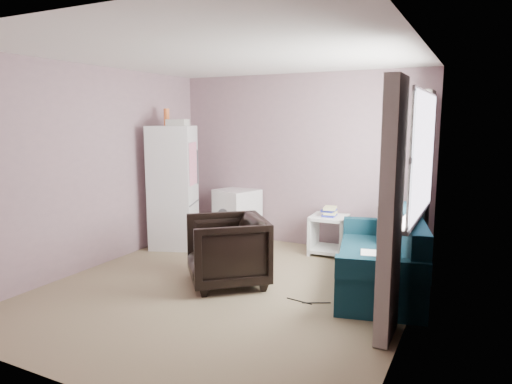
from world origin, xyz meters
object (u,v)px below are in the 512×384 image
Objects in this scene: side_table at (329,232)px; sofa at (384,262)px; fridge at (173,186)px; armchair at (227,247)px; washing_machine at (237,214)px.

sofa is (0.95, -1.00, -0.01)m from side_table.
armchair is at bearing -54.95° from fridge.
side_table is at bearing 13.79° from washing_machine.
washing_machine is (0.63, 0.75, -0.48)m from fridge.
fridge is at bearing 160.37° from sofa.
fridge is at bearing -162.92° from side_table.
sofa is at bearing -27.28° from fridge.
fridge is 1.09m from washing_machine.
sofa is (1.61, 0.65, -0.12)m from armchair.
armchair is 0.43× the size of fridge.
fridge is 0.99× the size of sofa.
armchair is at bearing -111.89° from side_table.
fridge reaches higher than armchair.
armchair is at bearing -171.24° from sofa.
armchair reaches higher than washing_machine.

